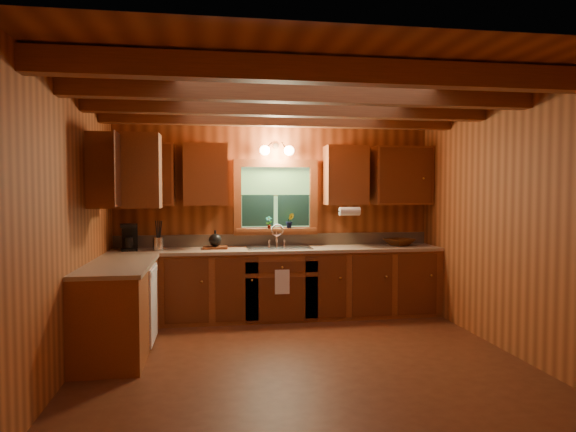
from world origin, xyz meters
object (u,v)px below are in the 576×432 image
at_px(sink, 278,251).
at_px(wicker_basket, 399,242).
at_px(cutting_board, 215,248).
at_px(coffee_maker, 129,237).

distance_m(sink, wicker_basket, 1.65).
distance_m(cutting_board, wicker_basket, 2.45).
height_order(cutting_board, wicker_basket, wicker_basket).
distance_m(coffee_maker, wicker_basket, 3.50).
distance_m(sink, cutting_board, 0.81).
relative_size(cutting_board, wicker_basket, 0.83).
xyz_separation_m(sink, wicker_basket, (1.64, 0.04, 0.09)).
height_order(sink, coffee_maker, coffee_maker).
bearing_deg(coffee_maker, wicker_basket, -12.20).
relative_size(sink, coffee_maker, 2.50).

